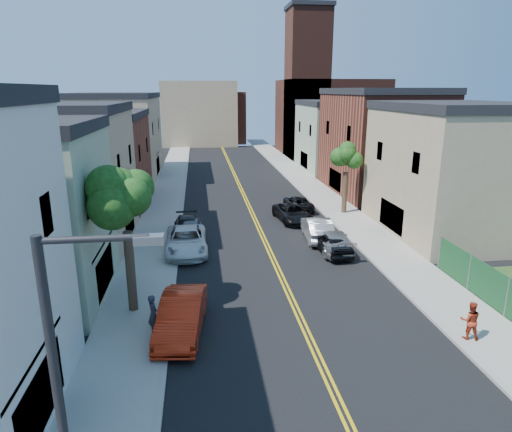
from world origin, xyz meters
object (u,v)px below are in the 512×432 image
object	(u,v)px
white_pickup	(186,241)
dark_car_right_far	(298,203)
black_car_right	(332,243)
pedestrian_left	(153,314)
black_car_left	(187,227)
silver_car_right	(317,228)
pedestrian_right	(470,320)
black_suv_lane	(293,213)
grey_car_right	(334,241)
red_sedan	(182,315)
grey_car_left	(191,229)

from	to	relation	value
white_pickup	dark_car_right_far	distance (m)	13.73
black_car_right	pedestrian_left	distance (m)	13.96
black_car_left	pedestrian_left	bearing A→B (deg)	-96.97
white_pickup	silver_car_right	bearing A→B (deg)	8.17
pedestrian_left	pedestrian_right	size ratio (longest dim) A/B	1.07
black_car_right	dark_car_right_far	size ratio (longest dim) A/B	0.92
black_car_right	pedestrian_left	world-z (taller)	pedestrian_left
white_pickup	pedestrian_right	xyz separation A→B (m)	(12.20, -12.65, 0.19)
black_suv_lane	dark_car_right_far	bearing A→B (deg)	62.98
silver_car_right	grey_car_right	bearing A→B (deg)	104.45
red_sedan	dark_car_right_far	size ratio (longest dim) A/B	1.12
grey_car_right	black_car_right	world-z (taller)	black_car_right
black_suv_lane	pedestrian_left	size ratio (longest dim) A/B	2.75
black_car_right	dark_car_right_far	world-z (taller)	black_car_right
silver_car_right	red_sedan	bearing A→B (deg)	56.28
pedestrian_left	grey_car_left	bearing A→B (deg)	-28.37
red_sedan	grey_car_left	xyz separation A→B (m)	(0.26, 13.25, -0.16)
dark_car_right_far	black_car_left	bearing A→B (deg)	33.64
grey_car_left	dark_car_right_far	size ratio (longest dim) A/B	0.88
silver_car_right	black_suv_lane	distance (m)	4.80
pedestrian_left	grey_car_right	bearing A→B (deg)	-71.67
black_car_left	grey_car_right	size ratio (longest dim) A/B	0.96
black_car_left	pedestrian_left	distance (m)	13.92
grey_car_right	pedestrian_left	world-z (taller)	pedestrian_left
grey_car_right	black_suv_lane	size ratio (longest dim) A/B	0.99
white_pickup	black_car_left	distance (m)	3.38
dark_car_right_far	black_suv_lane	xyz separation A→B (m)	(-1.22, -3.43, 0.05)
dark_car_right_far	pedestrian_left	bearing A→B (deg)	62.22
red_sedan	pedestrian_left	distance (m)	1.22
grey_car_left	pedestrian_right	distance (m)	19.61
black_suv_lane	pedestrian_left	distance (m)	19.35
silver_car_right	pedestrian_right	xyz separation A→B (m)	(2.90, -14.17, 0.18)
grey_car_left	pedestrian_left	world-z (taller)	pedestrian_left
pedestrian_right	pedestrian_left	bearing A→B (deg)	9.01
red_sedan	black_suv_lane	bearing A→B (deg)	69.47
silver_car_right	pedestrian_left	bearing A→B (deg)	53.18
grey_car_right	dark_car_right_far	bearing A→B (deg)	-84.88
red_sedan	pedestrian_right	bearing A→B (deg)	-4.08
white_pickup	grey_car_right	xyz separation A→B (m)	(9.77, -1.12, -0.09)
grey_car_left	pedestrian_right	size ratio (longest dim) A/B	2.40
black_suv_lane	grey_car_left	bearing A→B (deg)	-165.19
white_pickup	grey_car_left	world-z (taller)	white_pickup
black_car_left	silver_car_right	distance (m)	9.48
red_sedan	grey_car_left	bearing A→B (deg)	95.46
dark_car_right_far	pedestrian_left	xyz separation A→B (m)	(-10.92, -20.17, 0.41)
black_car_right	white_pickup	bearing A→B (deg)	-13.10
black_suv_lane	white_pickup	bearing A→B (deg)	-150.99
black_suv_lane	pedestrian_left	xyz separation A→B (m)	(-9.70, -16.74, 0.36)
white_pickup	grey_car_right	world-z (taller)	white_pickup
black_car_right	silver_car_right	distance (m)	3.07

